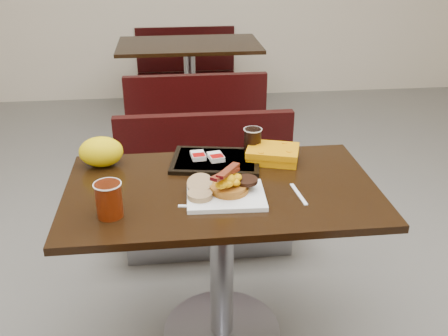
{
  "coord_description": "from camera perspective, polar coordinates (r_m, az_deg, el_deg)",
  "views": [
    {
      "loc": [
        -0.18,
        -1.72,
        1.67
      ],
      "look_at": [
        0.01,
        0.02,
        0.82
      ],
      "focal_mm": 40.58,
      "sensor_mm": 36.0,
      "label": 1
    }
  ],
  "objects": [
    {
      "name": "clamshell",
      "position": [
        2.17,
        5.5,
        1.58
      ],
      "size": [
        0.25,
        0.22,
        0.06
      ],
      "primitive_type": "cube",
      "rotation": [
        0.0,
        0.0,
        -0.3
      ],
      "color": "orange",
      "rests_on": "table_near"
    },
    {
      "name": "sausage_patty",
      "position": [
        1.89,
        2.51,
        -1.41
      ],
      "size": [
        0.1,
        0.1,
        0.01
      ],
      "primitive_type": "cylinder",
      "rotation": [
        0.0,
        0.0,
        0.12
      ],
      "color": "black",
      "rests_on": "pancake_stack"
    },
    {
      "name": "table_near",
      "position": [
        2.16,
        -0.26,
        -10.94
      ],
      "size": [
        1.2,
        0.7,
        0.75
      ],
      "primitive_type": null,
      "color": "black",
      "rests_on": "floor"
    },
    {
      "name": "coffee_cup_near",
      "position": [
        1.78,
        -12.84,
        -3.53
      ],
      "size": [
        0.11,
        0.11,
        0.13
      ],
      "primitive_type": "cylinder",
      "rotation": [
        0.0,
        0.0,
        -0.3
      ],
      "color": "maroon",
      "rests_on": "table_near"
    },
    {
      "name": "paper_bag",
      "position": [
        2.16,
        -13.68,
        1.8
      ],
      "size": [
        0.21,
        0.17,
        0.13
      ],
      "primitive_type": "ellipsoid",
      "rotation": [
        0.0,
        0.0,
        0.21
      ],
      "color": "yellow",
      "rests_on": "table_near"
    },
    {
      "name": "fork",
      "position": [
        1.82,
        -3.6,
        -4.31
      ],
      "size": [
        0.14,
        0.04,
        0.0
      ],
      "primitive_type": null,
      "rotation": [
        0.0,
        0.0,
        -0.14
      ],
      "color": "white",
      "rests_on": "table_near"
    },
    {
      "name": "hashbrown_sleeve_right",
      "position": [
        2.14,
        -0.93,
        1.26
      ],
      "size": [
        0.07,
        0.09,
        0.02
      ],
      "primitive_type": "cube",
      "rotation": [
        0.0,
        0.0,
        0.19
      ],
      "color": "silver",
      "rests_on": "tray"
    },
    {
      "name": "coffee_cup_far",
      "position": [
        2.2,
        3.24,
        3.17
      ],
      "size": [
        0.09,
        0.09,
        0.1
      ],
      "primitive_type": "cylinder",
      "rotation": [
        0.0,
        0.0,
        -0.29
      ],
      "color": "black",
      "rests_on": "tray"
    },
    {
      "name": "bench_far_s",
      "position": [
        3.85,
        -3.29,
        6.0
      ],
      "size": [
        1.0,
        0.46,
        0.72
      ],
      "primitive_type": null,
      "color": "black",
      "rests_on": "floor"
    },
    {
      "name": "condiment_syrup",
      "position": [
        2.01,
        -2.9,
        -1.15
      ],
      "size": [
        0.04,
        0.03,
        0.01
      ],
      "primitive_type": "cube",
      "rotation": [
        0.0,
        0.0,
        -0.17
      ],
      "color": "#AA4B07",
      "rests_on": "table_near"
    },
    {
      "name": "table_far",
      "position": [
        4.51,
        -3.83,
        9.18
      ],
      "size": [
        1.2,
        0.7,
        0.75
      ],
      "primitive_type": null,
      "color": "black",
      "rests_on": "floor"
    },
    {
      "name": "bench_near_n",
      "position": [
        2.75,
        -1.81,
        -2.48
      ],
      "size": [
        1.0,
        0.46,
        0.72
      ],
      "primitive_type": null,
      "color": "black",
      "rests_on": "floor"
    },
    {
      "name": "tray",
      "position": [
        2.15,
        -0.94,
        0.83
      ],
      "size": [
        0.41,
        0.32,
        0.02
      ],
      "primitive_type": "cube",
      "rotation": [
        0.0,
        0.0,
        -0.17
      ],
      "color": "black",
      "rests_on": "table_near"
    },
    {
      "name": "floor",
      "position": [
        2.4,
        -0.24,
        -18.12
      ],
      "size": [
        6.0,
        7.0,
        0.01
      ],
      "primitive_type": "cube",
      "color": "slate",
      "rests_on": "ground"
    },
    {
      "name": "pancake_stack",
      "position": [
        1.88,
        0.62,
        -2.21
      ],
      "size": [
        0.18,
        0.18,
        0.03
      ],
      "primitive_type": "cylinder",
      "rotation": [
        0.0,
        0.0,
        0.28
      ],
      "color": "#AA5A1C",
      "rests_on": "platter"
    },
    {
      "name": "platter",
      "position": [
        1.87,
        0.21,
        -3.16
      ],
      "size": [
        0.3,
        0.24,
        0.02
      ],
      "primitive_type": "cube",
      "rotation": [
        0.0,
        0.0,
        -0.04
      ],
      "color": "white",
      "rests_on": "table_near"
    },
    {
      "name": "scrambled_eggs",
      "position": [
        1.84,
        0.52,
        -1.49
      ],
      "size": [
        0.1,
        0.09,
        0.05
      ],
      "primitive_type": "ellipsoid",
      "rotation": [
        0.0,
        0.0,
        -0.06
      ],
      "color": "#E6A504",
      "rests_on": "pancake_stack"
    },
    {
      "name": "bench_far_n",
      "position": [
        5.19,
        -4.22,
        11.23
      ],
      "size": [
        1.0,
        0.46,
        0.72
      ],
      "primitive_type": null,
      "color": "black",
      "rests_on": "floor"
    },
    {
      "name": "knife",
      "position": [
        1.92,
        8.41,
        -2.93
      ],
      "size": [
        0.03,
        0.17,
        0.0
      ],
      "primitive_type": "cube",
      "rotation": [
        0.0,
        0.0,
        -1.48
      ],
      "color": "white",
      "rests_on": "table_near"
    },
    {
      "name": "bacon_strips",
      "position": [
        1.83,
        0.15,
        -0.57
      ],
      "size": [
        0.16,
        0.17,
        0.01
      ],
      "primitive_type": null,
      "rotation": [
        0.0,
        0.0,
        0.92
      ],
      "color": "#40040A",
      "rests_on": "scrambled_eggs"
    },
    {
      "name": "hashbrown_sleeve_left",
      "position": [
        2.15,
        -2.93,
        1.4
      ],
      "size": [
        0.07,
        0.08,
        0.02
      ],
      "primitive_type": "cube",
      "rotation": [
        0.0,
        0.0,
        0.12
      ],
      "color": "silver",
      "rests_on": "tray"
    },
    {
      "name": "muffin_top",
      "position": [
        1.89,
        -2.73,
        -1.83
      ],
      "size": [
        0.12,
        0.12,
        0.06
      ],
      "primitive_type": "cylinder",
      "rotation": [
        0.38,
        0.0,
        -0.34
      ],
      "color": "#A28355",
      "rests_on": "platter"
    },
    {
      "name": "muffin_bottom",
      "position": [
        1.84,
        -2.73,
        -3.06
      ],
      "size": [
        0.1,
        0.1,
        0.02
      ],
      "primitive_type": "cylinder",
      "rotation": [
        0.0,
        0.0,
        -0.11
      ],
      "color": "#A28355",
      "rests_on": "platter"
    }
  ]
}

